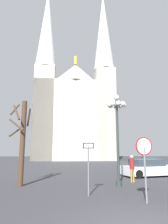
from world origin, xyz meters
name	(u,v)px	position (x,y,z in m)	size (l,w,h in m)	color
cathedral	(74,107)	(-1.46, 37.74, 11.52)	(17.18, 13.56, 38.90)	#BCB5A5
stop_sign	(144,156)	(1.06, 2.70, 1.90)	(0.76, 0.21, 2.70)	slate
one_way_arrow_sign	(88,162)	(-1.21, 4.24, 1.55)	(0.56, 0.14, 2.50)	slate
street_lamp	(117,120)	(0.86, 6.71, 4.04)	(1.27, 1.27, 5.70)	#2D3833
bare_tree	(22,139)	(-5.13, 6.96, 2.82)	(1.34, 1.72, 5.24)	#473323
parked_car_near_white	(149,168)	(4.33, 10.86, 0.66)	(4.68, 2.77, 1.38)	silver
parked_car_far_green	(151,162)	(7.86, 19.26, 0.65)	(2.42, 4.39, 1.37)	#1E5B38
pedestrian_walking	(132,166)	(2.10, 8.01, 1.09)	(0.32, 0.32, 1.78)	olive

